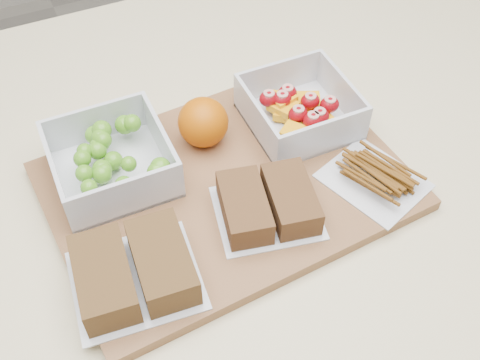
{
  "coord_description": "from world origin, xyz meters",
  "views": [
    {
      "loc": [
        -0.19,
        -0.44,
        1.48
      ],
      "look_at": [
        0.01,
        -0.01,
        0.93
      ],
      "focal_mm": 45.0,
      "sensor_mm": 36.0,
      "label": 1
    }
  ],
  "objects_px": {
    "grape_container": "(112,160)",
    "sandwich_bag_center": "(268,204)",
    "fruit_container": "(299,110)",
    "sandwich_bag_left": "(134,271)",
    "cutting_board": "(227,186)",
    "orange": "(203,122)",
    "pretzel_bag": "(375,175)"
  },
  "relations": [
    {
      "from": "orange",
      "to": "pretzel_bag",
      "type": "distance_m",
      "value": 0.22
    },
    {
      "from": "fruit_container",
      "to": "sandwich_bag_center",
      "type": "bearing_deg",
      "value": -130.95
    },
    {
      "from": "fruit_container",
      "to": "orange",
      "type": "height_order",
      "value": "orange"
    },
    {
      "from": "sandwich_bag_left",
      "to": "pretzel_bag",
      "type": "distance_m",
      "value": 0.31
    },
    {
      "from": "fruit_container",
      "to": "cutting_board",
      "type": "bearing_deg",
      "value": -156.26
    },
    {
      "from": "fruit_container",
      "to": "pretzel_bag",
      "type": "distance_m",
      "value": 0.13
    },
    {
      "from": "orange",
      "to": "sandwich_bag_center",
      "type": "xyz_separation_m",
      "value": [
        0.02,
        -0.14,
        -0.01
      ]
    },
    {
      "from": "sandwich_bag_left",
      "to": "sandwich_bag_center",
      "type": "bearing_deg",
      "value": 8.19
    },
    {
      "from": "grape_container",
      "to": "sandwich_bag_center",
      "type": "distance_m",
      "value": 0.2
    },
    {
      "from": "fruit_container",
      "to": "sandwich_bag_center",
      "type": "height_order",
      "value": "fruit_container"
    },
    {
      "from": "cutting_board",
      "to": "orange",
      "type": "height_order",
      "value": "orange"
    },
    {
      "from": "orange",
      "to": "cutting_board",
      "type": "bearing_deg",
      "value": -91.23
    },
    {
      "from": "grape_container",
      "to": "sandwich_bag_left",
      "type": "height_order",
      "value": "grape_container"
    },
    {
      "from": "cutting_board",
      "to": "orange",
      "type": "relative_size",
      "value": 6.54
    },
    {
      "from": "fruit_container",
      "to": "orange",
      "type": "bearing_deg",
      "value": 170.68
    },
    {
      "from": "cutting_board",
      "to": "grape_container",
      "type": "relative_size",
      "value": 3.07
    },
    {
      "from": "pretzel_bag",
      "to": "fruit_container",
      "type": "bearing_deg",
      "value": 105.34
    },
    {
      "from": "fruit_container",
      "to": "pretzel_bag",
      "type": "xyz_separation_m",
      "value": [
        0.04,
        -0.13,
        -0.01
      ]
    },
    {
      "from": "cutting_board",
      "to": "sandwich_bag_center",
      "type": "relative_size",
      "value": 3.07
    },
    {
      "from": "grape_container",
      "to": "sandwich_bag_center",
      "type": "xyz_separation_m",
      "value": [
        0.14,
        -0.13,
        -0.01
      ]
    },
    {
      "from": "sandwich_bag_left",
      "to": "cutting_board",
      "type": "bearing_deg",
      "value": 31.45
    },
    {
      "from": "grape_container",
      "to": "fruit_container",
      "type": "bearing_deg",
      "value": -2.91
    },
    {
      "from": "sandwich_bag_left",
      "to": "sandwich_bag_center",
      "type": "height_order",
      "value": "sandwich_bag_left"
    },
    {
      "from": "sandwich_bag_center",
      "to": "pretzel_bag",
      "type": "bearing_deg",
      "value": -3.79
    },
    {
      "from": "orange",
      "to": "pretzel_bag",
      "type": "height_order",
      "value": "orange"
    },
    {
      "from": "fruit_container",
      "to": "orange",
      "type": "distance_m",
      "value": 0.13
    },
    {
      "from": "grape_container",
      "to": "sandwich_bag_left",
      "type": "xyz_separation_m",
      "value": [
        -0.02,
        -0.16,
        -0.0
      ]
    },
    {
      "from": "grape_container",
      "to": "fruit_container",
      "type": "relative_size",
      "value": 1.05
    },
    {
      "from": "orange",
      "to": "sandwich_bag_center",
      "type": "relative_size",
      "value": 0.47
    },
    {
      "from": "sandwich_bag_left",
      "to": "pretzel_bag",
      "type": "bearing_deg",
      "value": 2.77
    },
    {
      "from": "cutting_board",
      "to": "fruit_container",
      "type": "bearing_deg",
      "value": 19.16
    },
    {
      "from": "grape_container",
      "to": "sandwich_bag_center",
      "type": "height_order",
      "value": "grape_container"
    }
  ]
}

